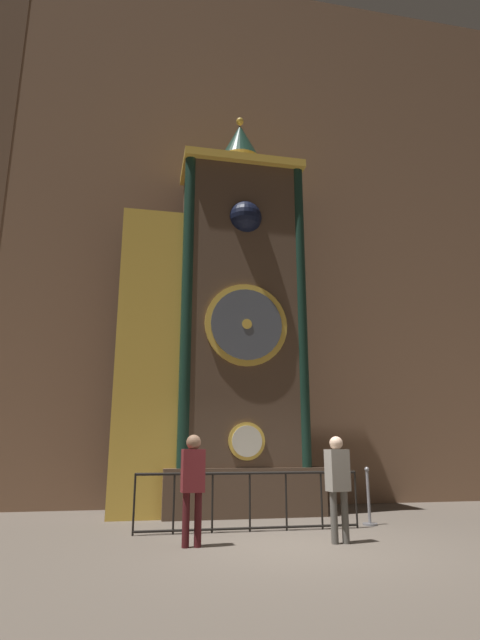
{
  "coord_description": "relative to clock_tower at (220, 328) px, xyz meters",
  "views": [
    {
      "loc": [
        -2.46,
        -7.72,
        1.45
      ],
      "look_at": [
        -0.17,
        3.69,
        4.39
      ],
      "focal_mm": 28.0,
      "sensor_mm": 36.0,
      "label": 1
    }
  ],
  "objects": [
    {
      "name": "visitor_near",
      "position": [
        -0.94,
        -3.47,
        -3.18
      ],
      "size": [
        0.36,
        0.25,
        1.62
      ],
      "rotation": [
        0.0,
        0.0,
        0.08
      ],
      "color": "#461518",
      "rests_on": "ground_plane"
    },
    {
      "name": "cathedral_back_wall",
      "position": [
        0.57,
        1.51,
        3.75
      ],
      "size": [
        24.0,
        0.32,
        15.85
      ],
      "color": "#846047",
      "rests_on": "ground_plane"
    },
    {
      "name": "visitor_far",
      "position": [
        1.33,
        -3.63,
        -3.2
      ],
      "size": [
        0.38,
        0.28,
        1.6
      ],
      "rotation": [
        0.0,
        0.0,
        0.2
      ],
      "color": "#58554F",
      "rests_on": "ground_plane"
    },
    {
      "name": "railing_fence",
      "position": [
        0.2,
        -2.29,
        -3.61
      ],
      "size": [
        4.04,
        0.05,
        1.0
      ],
      "color": "black",
      "rests_on": "ground_plane"
    },
    {
      "name": "clock_tower",
      "position": [
        0.0,
        0.0,
        0.0
      ],
      "size": [
        4.59,
        1.83,
        9.98
      ],
      "color": "brown",
      "rests_on": "ground_plane"
    },
    {
      "name": "stanchion_post",
      "position": [
        2.58,
        -2.01,
        -3.82
      ],
      "size": [
        0.28,
        0.28,
        1.06
      ],
      "color": "gray",
      "rests_on": "ground_plane"
    },
    {
      "name": "ground_plane",
      "position": [
        0.66,
        -3.66,
        -4.17
      ],
      "size": [
        28.0,
        28.0,
        0.0
      ],
      "primitive_type": "plane",
      "color": "brown"
    }
  ]
}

